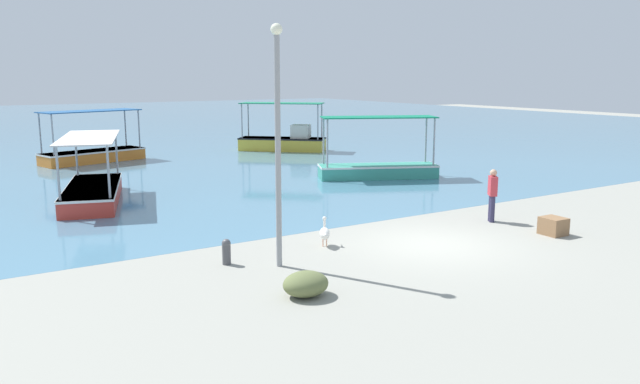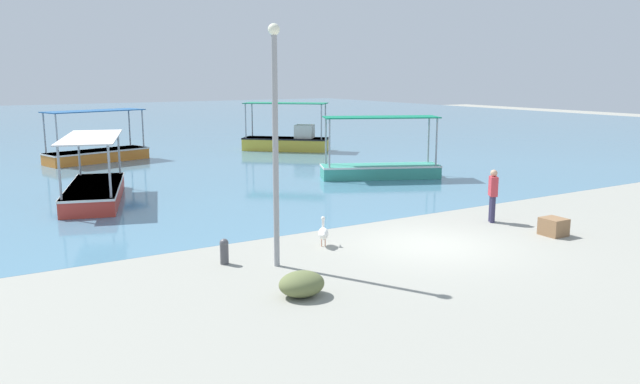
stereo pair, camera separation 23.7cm
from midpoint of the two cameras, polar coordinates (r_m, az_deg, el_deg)
ground at (r=17.54m, az=10.45°, el=-4.79°), size 120.00×120.00×0.00m
harbor_water at (r=61.76m, az=-20.83°, el=5.71°), size 110.00×90.00×0.00m
fishing_boat_far_left at (r=24.41m, az=-19.66°, el=0.30°), size 3.45×6.10×2.41m
fishing_boat_far_right at (r=38.61m, az=-2.76°, el=4.77°), size 5.00×4.74×2.93m
fishing_boat_near_right at (r=35.60m, az=-19.54°, el=3.45°), size 5.66×3.11×2.75m
fishing_boat_near_left at (r=28.40m, az=5.76°, el=2.32°), size 5.49×3.57×2.77m
pelican at (r=17.06m, az=0.70°, el=-3.75°), size 0.52×0.74×0.80m
lamp_post at (r=14.82m, az=-3.65°, el=5.34°), size 0.28×0.28×5.79m
mooring_bollard at (r=15.65m, az=-8.32°, el=-5.31°), size 0.22×0.22×0.65m
fisherman_standing at (r=20.48m, az=15.84°, el=-0.19°), size 0.41×0.45×1.69m
net_pile at (r=13.33m, az=-1.17°, el=-8.40°), size 1.01×0.86×0.54m
cargo_crate at (r=19.49m, az=20.90°, el=-2.99°), size 0.62×0.69×0.51m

